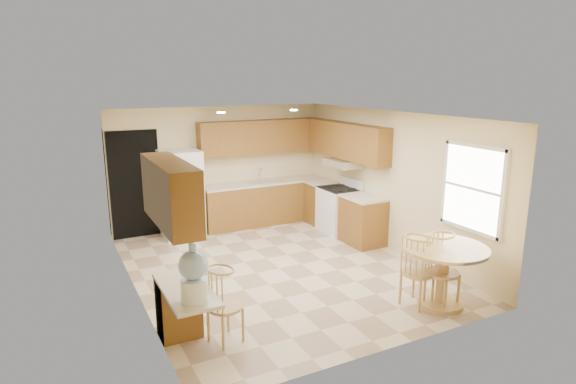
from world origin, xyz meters
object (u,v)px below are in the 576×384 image
chair_table_b (449,266)px  chair_table_a (423,266)px  stove (339,210)px  dining_table (443,267)px  refrigerator (181,194)px  water_crock (194,275)px  chair_desk (227,300)px

chair_table_b → chair_table_a: bearing=-42.0°
chair_table_a → chair_table_b: (0.28, -0.18, 0.01)m
stove → dining_table: stove is taller
stove → chair_table_b: size_ratio=1.09×
refrigerator → water_crock: (-1.05, -4.46, 0.21)m
stove → chair_table_a: stove is taller
chair_table_b → chair_desk: 2.99m
refrigerator → chair_table_a: refrigerator is taller
dining_table → chair_table_b: (0.00, -0.10, 0.05)m
dining_table → chair_table_b: chair_table_b is taller
stove → chair_table_b: 3.52m
chair_table_a → chair_table_b: bearing=43.6°
chair_table_b → chair_desk: size_ratio=1.09×
water_crock → stove: bearing=39.5°
refrigerator → chair_table_b: refrigerator is taller
dining_table → chair_table_a: bearing=163.8°
water_crock → chair_table_b: bearing=-4.0°
dining_table → chair_table_a: chair_table_a is taller
chair_table_b → water_crock: 3.44m
stove → chair_desk: (-3.47, -2.99, 0.09)m
dining_table → chair_desk: size_ratio=1.25×
stove → chair_table_a: 3.40m
stove → chair_desk: size_ratio=1.18×
stove → water_crock: size_ratio=1.69×
dining_table → chair_table_b: 0.11m
refrigerator → dining_table: bearing=-62.9°
chair_table_a → water_crock: water_crock is taller
dining_table → chair_desk: 2.98m
refrigerator → chair_table_a: bearing=-65.4°
chair_desk → refrigerator: bearing=155.1°
chair_desk → chair_table_a: bearing=66.6°
refrigerator → chair_table_a: size_ratio=1.73×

